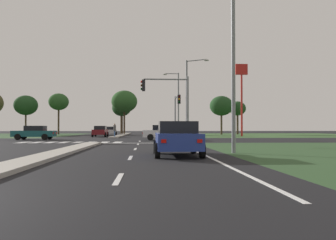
{
  "coord_description": "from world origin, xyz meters",
  "views": [
    {
      "loc": [
        4.2,
        -5.6,
        1.26
      ],
      "look_at": [
        6.28,
        29.04,
        2.04
      ],
      "focal_mm": 37.16,
      "sensor_mm": 36.0,
      "label": 1
    }
  ],
  "objects": [
    {
      "name": "traffic_signal_far_right",
      "position": [
        7.6,
        34.46,
        3.58
      ],
      "size": [
        0.32,
        5.55,
        5.09
      ],
      "color": "gray",
      "rests_on": "ground"
    },
    {
      "name": "crosswalk_bar_second",
      "position": [
        -5.25,
        24.8,
        0.01
      ],
      "size": [
        0.7,
        2.8,
        0.01
      ],
      "primitive_type": "cube",
      "color": "silver",
      "rests_on": "ground"
    },
    {
      "name": "crosswalk_bar_fourth",
      "position": [
        -2.95,
        24.8,
        0.01
      ],
      "size": [
        0.7,
        2.8,
        0.01
      ],
      "primitive_type": "cube",
      "color": "silver",
      "rests_on": "ground"
    },
    {
      "name": "street_lamp_second",
      "position": [
        8.71,
        31.92,
        4.89
      ],
      "size": [
        2.34,
        1.49,
        8.64
      ],
      "color": "gray",
      "rests_on": "ground"
    },
    {
      "name": "pedestrian_at_median",
      "position": [
        0.03,
        39.15,
        1.16
      ],
      "size": [
        0.34,
        0.34,
        1.68
      ],
      "rotation": [
        0.0,
        0.0,
        2.72
      ],
      "color": "#335184",
      "rests_on": "median_island_far"
    },
    {
      "name": "car_maroon_near",
      "position": [
        -2.33,
        43.35,
        0.78
      ],
      "size": [
        1.94,
        4.47,
        1.53
      ],
      "rotation": [
        0.0,
        0.0,
        3.14
      ],
      "color": "maroon",
      "rests_on": "ground"
    },
    {
      "name": "lane_dash_near",
      "position": [
        3.5,
        3.04,
        0.01
      ],
      "size": [
        0.14,
        2.0,
        0.01
      ],
      "primitive_type": "cube",
      "color": "silver",
      "rests_on": "ground"
    },
    {
      "name": "grass_verge_far_right",
      "position": [
        25.5,
        54.5,
        0.0
      ],
      "size": [
        35.0,
        35.0,
        0.01
      ],
      "primitive_type": "cube",
      "color": "#385B2D",
      "rests_on": "ground"
    },
    {
      "name": "treeline_fifth",
      "position": [
        -0.12,
        60.22,
        6.22
      ],
      "size": [
        4.86,
        4.86,
        8.3
      ],
      "color": "#423323",
      "rests_on": "ground"
    },
    {
      "name": "car_silver_third",
      "position": [
        -2.19,
        55.25,
        0.75
      ],
      "size": [
        1.99,
        4.29,
        1.46
      ],
      "rotation": [
        0.0,
        0.0,
        3.14
      ],
      "color": "#B7B7BC",
      "rests_on": "ground"
    },
    {
      "name": "median_island_far",
      "position": [
        0.0,
        55.0,
        0.07
      ],
      "size": [
        1.2,
        36.0,
        0.14
      ],
      "primitive_type": "cube",
      "color": "gray",
      "rests_on": "ground"
    },
    {
      "name": "lane_dash_third",
      "position": [
        3.5,
        15.04,
        0.01
      ],
      "size": [
        0.14,
        2.0,
        0.01
      ],
      "primitive_type": "cube",
      "color": "silver",
      "rests_on": "ground"
    },
    {
      "name": "crosswalk_bar_near",
      "position": [
        -6.4,
        24.8,
        0.01
      ],
      "size": [
        0.7,
        2.8,
        0.01
      ],
      "primitive_type": "cube",
      "color": "silver",
      "rests_on": "ground"
    },
    {
      "name": "crosswalk_bar_eighth",
      "position": [
        1.65,
        24.8,
        0.01
      ],
      "size": [
        0.7,
        2.8,
        0.01
      ],
      "primitive_type": "cube",
      "color": "silver",
      "rests_on": "ground"
    },
    {
      "name": "stop_bar_near",
      "position": [
        3.8,
        23.0,
        0.01
      ],
      "size": [
        6.4,
        0.5,
        0.01
      ],
      "primitive_type": "cube",
      "color": "silver",
      "rests_on": "ground"
    },
    {
      "name": "treeline_fourth",
      "position": [
        -0.74,
        61.69,
        5.02
      ],
      "size": [
        3.66,
        3.66,
        6.64
      ],
      "color": "#423323",
      "rests_on": "ground"
    },
    {
      "name": "ground_plane",
      "position": [
        0.0,
        30.0,
        0.0
      ],
      "size": [
        200.0,
        200.0,
        0.0
      ],
      "primitive_type": "plane",
      "color": "black"
    },
    {
      "name": "car_blue_fifth",
      "position": [
        5.55,
        10.03,
        0.79
      ],
      "size": [
        2.08,
        4.34,
        1.54
      ],
      "color": "navy",
      "rests_on": "ground"
    },
    {
      "name": "lane_dash_fourth",
      "position": [
        3.5,
        21.04,
        0.01
      ],
      "size": [
        0.14,
        2.0,
        0.01
      ],
      "primitive_type": "cube",
      "color": "silver",
      "rests_on": "ground"
    },
    {
      "name": "traffic_signal_near_right",
      "position": [
        6.16,
        23.4,
        3.81
      ],
      "size": [
        4.05,
        0.32,
        5.58
      ],
      "color": "gray",
      "rests_on": "ground"
    },
    {
      "name": "car_teal_second",
      "position": [
        -7.75,
        32.01,
        0.76
      ],
      "size": [
        4.33,
        1.98,
        1.47
      ],
      "rotation": [
        0.0,
        0.0,
        1.57
      ],
      "color": "#19565B",
      "rests_on": "ground"
    },
    {
      "name": "fastfood_pole_sign",
      "position": [
        18.29,
        45.47,
        7.94
      ],
      "size": [
        1.8,
        0.4,
        10.81
      ],
      "color": "red",
      "rests_on": "ground"
    },
    {
      "name": "crosswalk_bar_sixth",
      "position": [
        -0.65,
        24.8,
        0.01
      ],
      "size": [
        0.7,
        2.8,
        0.01
      ],
      "primitive_type": "cube",
      "color": "silver",
      "rests_on": "ground"
    },
    {
      "name": "treeline_sixth",
      "position": [
        21.64,
        60.57,
        4.94
      ],
      "size": [
        3.24,
        3.24,
        6.38
      ],
      "color": "#423323",
      "rests_on": "ground"
    },
    {
      "name": "crosswalk_bar_fifth",
      "position": [
        -1.8,
        24.8,
        0.01
      ],
      "size": [
        0.7,
        2.8,
        0.01
      ],
      "primitive_type": "cube",
      "color": "silver",
      "rests_on": "ground"
    },
    {
      "name": "car_white_sixth",
      "position": [
        5.84,
        29.92,
        0.79
      ],
      "size": [
        4.3,
        2.03,
        1.54
      ],
      "rotation": [
        0.0,
        0.0,
        -1.57
      ],
      "color": "silver",
      "rests_on": "ground"
    },
    {
      "name": "street_lamp_near",
      "position": [
        8.33,
        11.33,
        5.29
      ],
      "size": [
        2.12,
        1.53,
        9.45
      ],
      "color": "gray",
      "rests_on": "ground"
    },
    {
      "name": "treeline_third",
      "position": [
        -12.82,
        62.2,
        6.22
      ],
      "size": [
        3.8,
        3.8,
        7.88
      ],
      "color": "#423323",
      "rests_on": "ground"
    },
    {
      "name": "treeline_second",
      "position": [
        -19.05,
        62.37,
        5.56
      ],
      "size": [
        4.45,
        4.45,
        7.47
      ],
      "color": "#423323",
      "rests_on": "ground"
    },
    {
      "name": "median_island_near",
      "position": [
        0.0,
        11.0,
        0.07
      ],
      "size": [
        1.2,
        22.0,
        0.14
      ],
      "primitive_type": "cube",
      "color": "#ADA89E",
      "rests_on": "ground"
    },
    {
      "name": "lane_dash_second",
      "position": [
        3.5,
        9.04,
        0.01
      ],
      "size": [
        0.14,
        2.0,
        0.01
      ],
      "primitive_type": "cube",
      "color": "silver",
      "rests_on": "ground"
    },
    {
      "name": "crosswalk_bar_seventh",
      "position": [
        0.5,
        24.8,
        0.01
      ],
      "size": [
        0.7,
        2.8,
        0.01
      ],
      "primitive_type": "cube",
      "color": "silver",
      "rests_on": "ground"
    },
    {
      "name": "treeline_seventh",
      "position": [
        18.03,
        58.46,
        5.34
      ],
      "size": [
        4.34,
        4.34,
        7.21
      ],
      "color": "#423323",
      "rests_on": "ground"
    },
    {
      "name": "lane_dash_fifth",
      "position": [
        3.5,
        27.04,
        0.01
      ],
      "size": [
        0.14,
        2.0,
        0.01
      ],
      "primitive_type": "cube",
      "color": "silver",
      "rests_on": "ground"
    },
    {
      "name": "crosswalk_bar_third",
      "position": [
        -4.1,
        24.8,
        0.01
      ],
      "size": [
        0.7,
        2.8,
        0.01
      ],
      "primitive_type": "cube",
      "color": "silver",
      "rests_on": "ground"
    },
    {
      "name": "street_lamp_third",
      "position": [
        8.31,
        42.21,
        4.95
      ],
      "size": [
        2.22,
        0.28,
        8.86
      ],
      "color": "gray",
      "rests_on": "ground"
    },
    {
      "name": "edge_line_right",
      "position": [
        6.85,
        12.0,
        0.01
      ],
      "size": [
        0.14,
        24.0,
        0.01
      ],
      "primitive_type": "cube",
      "color": "silver",
      "rests_on": "ground"
    }
  ]
}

